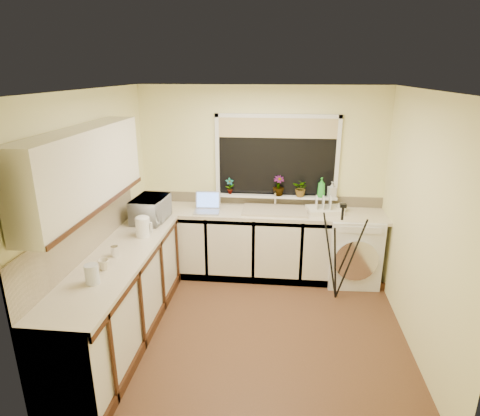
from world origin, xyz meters
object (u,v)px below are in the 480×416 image
object	(u,v)px
soap_bottle_clear	(332,189)
cup_left	(104,265)
steel_jar	(115,251)
microwave	(151,209)
plant_a	(230,186)
cup_back	(342,208)
plant_d	(301,188)
dish_rack	(324,210)
glass_jug	(92,274)
tripod	(339,252)
laptop	(207,206)
soap_bottle_green	(321,187)
washing_machine	(352,248)
plant_c	(279,186)
kettle	(143,227)

from	to	relation	value
soap_bottle_clear	cup_left	xyz separation A→B (m)	(-2.23, -2.00, -0.20)
steel_jar	microwave	bearing A→B (deg)	87.56
plant_a	soap_bottle_clear	bearing A→B (deg)	0.01
cup_back	plant_d	bearing A→B (deg)	168.08
dish_rack	soap_bottle_clear	bearing A→B (deg)	53.83
glass_jug	cup_back	distance (m)	3.16
steel_jar	cup_left	bearing A→B (deg)	-87.70
glass_jug	cup_left	bearing A→B (deg)	92.56
microwave	tripod	bearing A→B (deg)	-87.15
laptop	dish_rack	world-z (taller)	laptop
soap_bottle_green	plant_d	bearing A→B (deg)	-178.83
washing_machine	cup_back	world-z (taller)	cup_back
plant_c	steel_jar	bearing A→B (deg)	-132.20
dish_rack	tripod	size ratio (longest dim) A/B	0.36
plant_c	soap_bottle_clear	distance (m)	0.69
dish_rack	plant_d	bearing A→B (deg)	137.42
kettle	soap_bottle_clear	distance (m)	2.45
cup_back	kettle	bearing A→B (deg)	-154.83
plant_d	microwave	bearing A→B (deg)	-159.13
kettle	microwave	world-z (taller)	microwave
plant_d	cup_left	world-z (taller)	plant_d
microwave	cup_left	size ratio (longest dim) A/B	5.09
plant_d	steel_jar	bearing A→B (deg)	-137.44
dish_rack	microwave	world-z (taller)	microwave
washing_machine	dish_rack	world-z (taller)	dish_rack
steel_jar	plant_d	size ratio (longest dim) A/B	0.45
plant_c	cup_left	world-z (taller)	plant_c
washing_machine	cup_back	bearing A→B (deg)	137.33
tripod	cup_left	distance (m)	2.63
plant_c	soap_bottle_clear	world-z (taller)	plant_c
laptop	microwave	world-z (taller)	microwave
tripod	soap_bottle_green	distance (m)	0.94
tripod	washing_machine	bearing A→B (deg)	55.85
dish_rack	microwave	distance (m)	2.16
dish_rack	plant_d	distance (m)	0.42
soap_bottle_green	cup_left	xyz separation A→B (m)	(-2.09, -1.98, -0.23)
microwave	soap_bottle_clear	world-z (taller)	soap_bottle_clear
kettle	cup_back	xyz separation A→B (m)	(2.26, 1.06, -0.05)
tripod	cup_left	world-z (taller)	tripod
steel_jar	cup_back	world-z (taller)	steel_jar
cup_back	cup_left	distance (m)	3.00
plant_d	cup_back	bearing A→B (deg)	-11.92
plant_d	cup_back	xyz separation A→B (m)	(0.52, -0.11, -0.21)
microwave	cup_left	distance (m)	1.29
washing_machine	cup_left	world-z (taller)	cup_left
washing_machine	laptop	xyz separation A→B (m)	(-1.87, -0.03, 0.52)
plant_c	soap_bottle_clear	bearing A→B (deg)	0.74
glass_jug	soap_bottle_clear	world-z (taller)	soap_bottle_clear
plant_a	soap_bottle_green	distance (m)	1.20
plant_c	soap_bottle_green	world-z (taller)	plant_c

